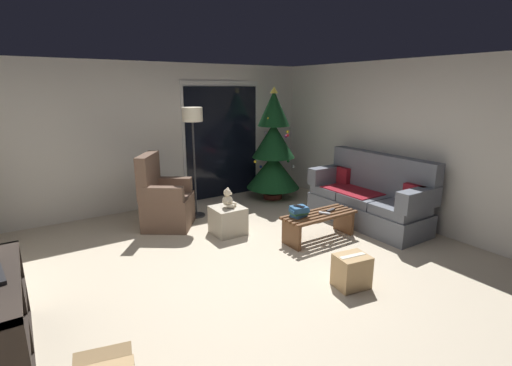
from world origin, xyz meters
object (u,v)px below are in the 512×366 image
Objects in this scene: coffee_table at (319,222)px; remote_graphite at (331,210)px; remote_silver at (325,213)px; teddy_bear_cream at (228,199)px; cell_phone at (299,206)px; ottoman at (228,220)px; book_stack at (299,211)px; christmas_tree at (273,151)px; floor_lamp at (193,125)px; armchair at (164,202)px; cardboard_box_taped_mid_floor at (352,271)px; couch at (370,198)px.

remote_graphite is at bearing -0.52° from coffee_table.
teddy_bear_cream is at bearing -74.66° from remote_silver.
cell_phone reaches higher than ottoman.
remote_silver is at bearing -15.38° from book_stack.
cell_phone is 2.17m from christmas_tree.
book_stack is 1.04m from teddy_bear_cream.
floor_lamp is 1.61m from ottoman.
cardboard_box_taped_mid_floor is (1.06, -2.80, -0.22)m from armchair.
remote_graphite is 2.08m from christmas_tree.
remote_silver is 0.40× the size of cardboard_box_taped_mid_floor.
cell_phone is (-1.44, -0.02, 0.13)m from couch.
couch reaches higher than book_stack.
coffee_table is 7.05× the size of remote_graphite.
christmas_tree is at bearing 69.09° from cardboard_box_taped_mid_floor.
remote_silver is (0.05, -0.05, 0.14)m from coffee_table.
remote_silver is 0.58× the size of book_stack.
armchair is (-2.76, 1.58, 0.00)m from couch.
armchair is 1.04m from ottoman.
armchair is at bearing 135.00° from coffee_table.
teddy_bear_cream is at bearing 128.02° from book_stack.
ottoman is (-1.19, 0.88, -0.19)m from remote_graphite.
cell_phone is at bearing 171.71° from coffee_table.
cardboard_box_taped_mid_floor is at bearing -102.01° from book_stack.
christmas_tree is (0.56, 2.02, 0.54)m from remote_silver.
christmas_tree reaches higher than armchair.
couch reaches higher than remote_silver.
book_stack reaches higher than remote_silver.
armchair is (-1.65, 1.65, 0.15)m from coffee_table.
book_stack is 0.13× the size of christmas_tree.
remote_graphite is 0.55m from book_stack.
cell_phone is (-0.38, 0.10, 0.14)m from remote_silver.
ottoman is at bearing -48.71° from armchair.
remote_silver is 1.08× the size of cell_phone.
coffee_table is 1.29m from cardboard_box_taped_mid_floor.
floor_lamp reaches higher than remote_silver.
armchair reaches higher than remote_silver.
cell_phone is at bearing 78.18° from cardboard_box_taped_mid_floor.
christmas_tree is at bearing -24.04° from remote_graphite.
teddy_bear_cream is at bearing 108.76° from cell_phone.
teddy_bear_cream reaches higher than coffee_table.
christmas_tree is at bearing 4.71° from floor_lamp.
remote_silver is 2.40m from armchair.
christmas_tree is 5.43× the size of cardboard_box_taped_mid_floor.
teddy_bear_cream is (-0.97, 0.87, 0.27)m from coffee_table.
book_stack is at bearing 29.30° from cell_phone.
remote_silver is at bearing -59.62° from floor_lamp.
couch reaches higher than ottoman.
christmas_tree is 4.77× the size of ottoman.
christmas_tree is at bearing 8.09° from armchair.
ottoman is (0.08, -0.95, -1.30)m from floor_lamp.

